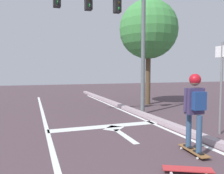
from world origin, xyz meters
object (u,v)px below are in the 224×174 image
(street_sign_post, at_px, (222,75))
(roadside_tree, at_px, (148,30))
(skater, at_px, (195,103))
(traffic_signal_mast, at_px, (111,20))
(spare_skateboard, at_px, (188,169))
(skateboard, at_px, (193,151))

(street_sign_post, relative_size, roadside_tree, 0.47)
(skater, relative_size, traffic_signal_mast, 0.31)
(spare_skateboard, xyz_separation_m, traffic_signal_mast, (0.42, 4.96, 3.51))
(traffic_signal_mast, distance_m, roadside_tree, 3.55)
(skateboard, height_order, spare_skateboard, spare_skateboard)
(skateboard, height_order, street_sign_post, street_sign_post)
(skateboard, distance_m, traffic_signal_mast, 5.53)
(traffic_signal_mast, distance_m, street_sign_post, 4.31)
(street_sign_post, bearing_deg, spare_skateboard, -144.93)
(street_sign_post, bearing_deg, skateboard, -150.15)
(spare_skateboard, bearing_deg, street_sign_post, 35.07)
(traffic_signal_mast, bearing_deg, skater, -86.46)
(skateboard, bearing_deg, street_sign_post, 29.85)
(traffic_signal_mast, bearing_deg, roadside_tree, 38.66)
(skateboard, height_order, roadside_tree, roadside_tree)
(skater, xyz_separation_m, traffic_signal_mast, (-0.27, 4.28, 2.53))
(spare_skateboard, distance_m, street_sign_post, 3.25)
(skateboard, distance_m, spare_skateboard, 0.98)
(skater, relative_size, spare_skateboard, 1.92)
(roadside_tree, bearing_deg, street_sign_post, -98.63)
(skater, distance_m, spare_skateboard, 1.38)
(skateboard, relative_size, street_sign_post, 0.35)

